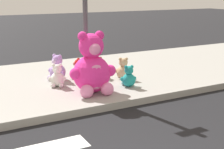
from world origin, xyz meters
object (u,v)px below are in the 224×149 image
plush_teal (129,78)px  plush_white (57,77)px  plush_red (78,70)px  plush_pink_large (92,69)px  sign_pole (85,10)px  plush_lavender (57,70)px  plush_tan (123,70)px  plush_brown (99,69)px

plush_teal → plush_white: bearing=151.6°
plush_white → plush_red: size_ratio=1.04×
plush_pink_large → plush_red: (0.17, 1.22, -0.32)m
sign_pole → plush_lavender: sign_pole is taller
plush_pink_large → plush_red: 1.28m
plush_white → plush_tan: 1.67m
plush_tan → plush_teal: bearing=-110.2°
sign_pole → plush_white: bearing=162.1°
plush_teal → plush_white: size_ratio=0.94×
plush_lavender → plush_red: plush_lavender is taller
plush_tan → plush_lavender: bearing=157.0°
plush_pink_large → plush_teal: (0.91, 0.02, -0.33)m
sign_pole → plush_white: 1.63m
plush_brown → plush_tan: bearing=-41.9°
plush_brown → plush_tan: size_ratio=0.95×
plush_brown → plush_white: bearing=-165.7°
plush_brown → plush_teal: 1.10m
plush_red → plush_white: bearing=-147.5°
plush_pink_large → plush_brown: bearing=57.5°
plush_teal → plush_red: 1.41m
plush_lavender → plush_teal: size_ratio=1.28×
sign_pole → plush_pink_large: (-0.12, -0.59, -1.17)m
plush_brown → plush_tan: 0.62m
plush_pink_large → plush_lavender: bearing=104.1°
plush_white → plush_red: (0.68, 0.43, -0.01)m
plush_brown → plush_teal: plush_brown is taller
plush_lavender → plush_white: size_ratio=1.21×
plush_teal → plush_white: (-1.42, 0.77, 0.01)m
plush_pink_large → plush_white: bearing=122.6°
plush_brown → plush_red: plush_brown is taller
sign_pole → plush_white: size_ratio=6.06×
plush_teal → plush_tan: size_ratio=0.93×
plush_lavender → plush_red: size_ratio=1.26×
plush_teal → plush_red: (-0.74, 1.20, 0.00)m
sign_pole → plush_red: (0.05, 0.64, -1.50)m
plush_lavender → plush_brown: bearing=-12.2°
plush_lavender → plush_brown: plush_lavender is taller
plush_pink_large → plush_white: (-0.51, 0.79, -0.31)m
plush_white → plush_pink_large: bearing=-57.4°
plush_brown → plush_red: size_ratio=1.01×
plush_white → plush_lavender: bearing=71.7°
plush_brown → plush_white: 1.24m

